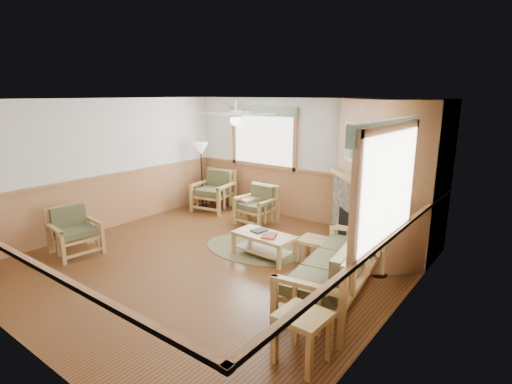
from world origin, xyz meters
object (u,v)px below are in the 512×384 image
Objects in this scene: floor_lamp_right at (383,222)px; armchair_back_right at (256,205)px; armchair_left at (75,231)px; end_table_sofa at (302,338)px; floor_lamp_left at (202,175)px; armchair_back_left at (213,191)px; sofa at (336,265)px; footstool at (313,249)px; end_table_chairs at (247,209)px; coffee_table at (264,246)px.

armchair_back_right is at bearing 164.02° from floor_lamp_right.
armchair_left reaches higher than end_table_sofa.
floor_lamp_left is at bearing 144.32° from end_table_sofa.
armchair_left is 5.24m from floor_lamp_right.
armchair_back_left is 1.68× the size of end_table_sofa.
footstool is at bearing -145.52° from sofa.
armchair_left is 4.74m from end_table_sofa.
end_table_chairs is at bearing -18.88° from armchair_back_left.
armchair_back_right is 1.93m from floor_lamp_left.
sofa reaches higher than end_table_sofa.
floor_lamp_left is at bearing 154.42° from coffee_table.
sofa is at bearing -47.25° from footstool.
footstool is at bearing -172.97° from floor_lamp_right.
sofa reaches higher than armchair_left.
floor_lamp_right is at bearing -54.57° from armchair_left.
sofa is 5.28m from floor_lamp_left.
sofa is 1.37m from footstool.
sofa is 1.25× the size of floor_lamp_right.
coffee_table is at bearing -163.78° from floor_lamp_right.
floor_lamp_right is at bearing -15.33° from end_table_chairs.
armchair_back_left is 3.54m from armchair_left.
armchair_left is 1.56× the size of end_table_chairs.
armchair_back_right is 1.81× the size of footstool.
armchair_left is at bearing -114.27° from armchair_back_right.
sofa is at bearing -32.68° from end_table_chairs.
armchair_back_left reaches higher than end_table_chairs.
floor_lamp_right is at bearing -15.81° from armchair_back_right.
footstool is at bearing -30.15° from armchair_back_left.
coffee_table is 0.61× the size of floor_lamp_right.
sofa is 1.35× the size of floor_lamp_left.
coffee_table is at bearing -47.94° from armchair_left.
end_table_sofa is (1.98, -2.01, 0.07)m from coffee_table.
armchair_left is 3.58m from end_table_chairs.
floor_lamp_right is (-0.12, 2.55, 0.60)m from end_table_sofa.
armchair_back_left reaches higher than footstool.
armchair_back_left is 1.79× the size of end_table_chairs.
floor_lamp_left is (-3.87, 1.25, 0.62)m from footstool.
sofa is at bearing -100.30° from floor_lamp_right.
armchair_back_left reaches higher than coffee_table.
sofa reaches higher than armchair_back_right.
armchair_back_right is at bearing 152.83° from footstool.
armchair_left is at bearing -84.19° from floor_lamp_left.
floor_lamp_right reaches higher than sofa.
sofa reaches higher than footstool.
armchair_back_left is at bearing -0.89° from floor_lamp_left.
armchair_back_left is 3.71m from footstool.
coffee_table is at bearing -117.51° from sofa.
armchair_back_left is at bearing 142.19° from end_table_sofa.
floor_lamp_left is at bearing -123.29° from sofa.
armchair_back_left is 0.54× the size of floor_lamp_right.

